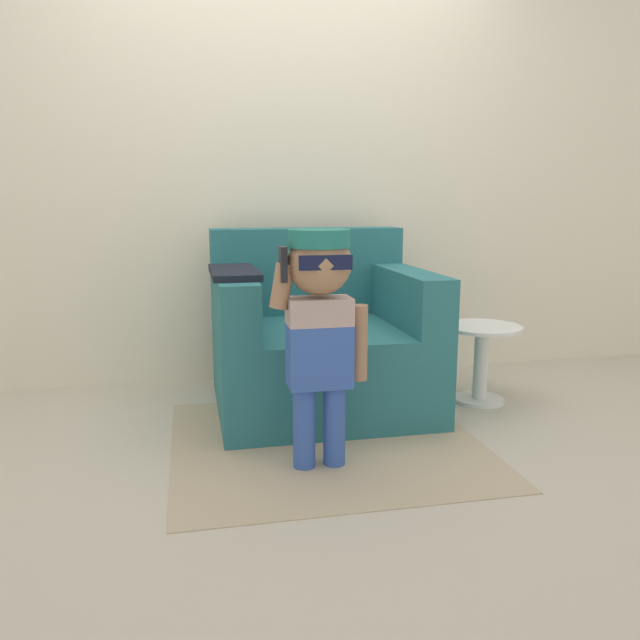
# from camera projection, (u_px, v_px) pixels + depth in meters

# --- Properties ---
(ground_plane) EXTENTS (10.00, 10.00, 0.00)m
(ground_plane) POSITION_uv_depth(u_px,v_px,m) (300.00, 412.00, 3.12)
(ground_plane) COLOR #BCB29E
(wall_back) EXTENTS (10.00, 0.05, 2.60)m
(wall_back) POSITION_uv_depth(u_px,v_px,m) (277.00, 154.00, 3.55)
(wall_back) COLOR beige
(wall_back) RESTS_ON ground_plane
(armchair) EXTENTS (1.06, 0.98, 0.89)m
(armchair) POSITION_uv_depth(u_px,v_px,m) (318.00, 341.00, 3.19)
(armchair) COLOR #286B70
(armchair) RESTS_ON ground_plane
(person_child) EXTENTS (0.38, 0.29, 0.94)m
(person_child) POSITION_uv_depth(u_px,v_px,m) (320.00, 312.00, 2.37)
(person_child) COLOR #3356AD
(person_child) RESTS_ON ground_plane
(side_table) EXTENTS (0.40, 0.40, 0.41)m
(side_table) POSITION_uv_depth(u_px,v_px,m) (481.00, 355.00, 3.24)
(side_table) COLOR white
(side_table) RESTS_ON ground_plane
(rug) EXTENTS (1.32, 1.28, 0.01)m
(rug) POSITION_uv_depth(u_px,v_px,m) (326.00, 442.00, 2.72)
(rug) COLOR tan
(rug) RESTS_ON ground_plane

